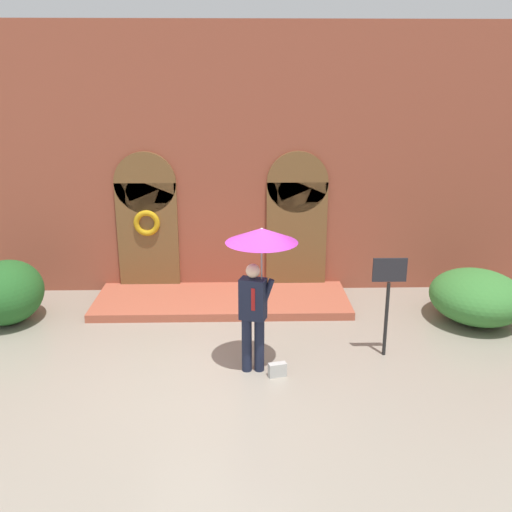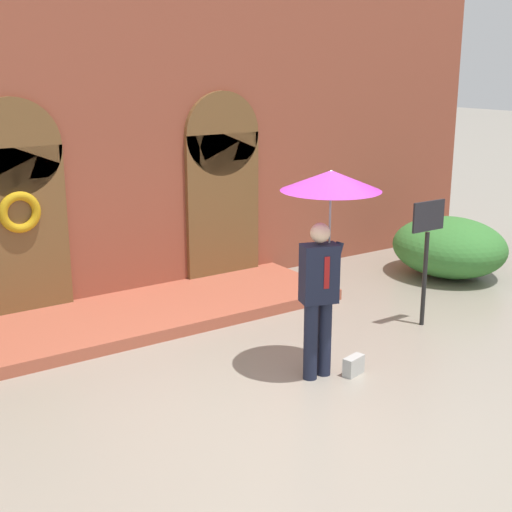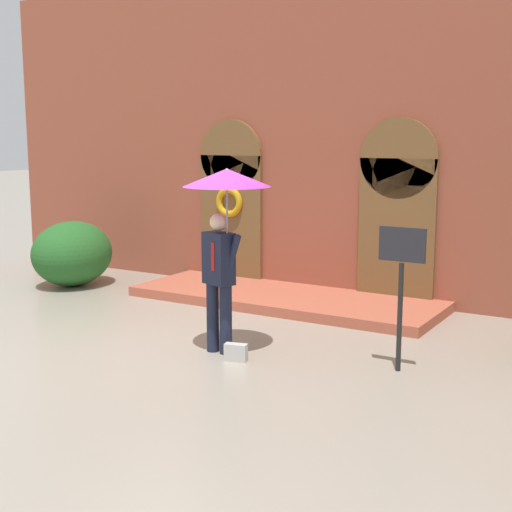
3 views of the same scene
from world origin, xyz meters
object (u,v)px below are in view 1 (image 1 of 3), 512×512
object	(u,v)px
person_with_umbrella	(259,257)
handbag	(277,370)
shrub_right	(477,296)
sign_post	(388,291)
shrub_left	(7,292)

from	to	relation	value
person_with_umbrella	handbag	world-z (taller)	person_with_umbrella
shrub_right	person_with_umbrella	bearing A→B (deg)	-155.99
sign_post	shrub_left	size ratio (longest dim) A/B	1.08
handbag	sign_post	size ratio (longest dim) A/B	0.16
person_with_umbrella	shrub_right	bearing A→B (deg)	24.01
person_with_umbrella	shrub_left	bearing A→B (deg)	156.76
person_with_umbrella	shrub_left	size ratio (longest dim) A/B	1.48
sign_post	handbag	bearing A→B (deg)	-159.68
handbag	sign_post	bearing A→B (deg)	6.21
handbag	sign_post	world-z (taller)	sign_post
person_with_umbrella	handbag	distance (m)	1.84
shrub_left	shrub_right	size ratio (longest dim) A/B	0.81
person_with_umbrella	handbag	xyz separation A→B (m)	(0.28, -0.20, -1.80)
sign_post	shrub_left	xyz separation A→B (m)	(-6.88, 1.55, -0.56)
sign_post	shrub_right	world-z (taller)	sign_post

